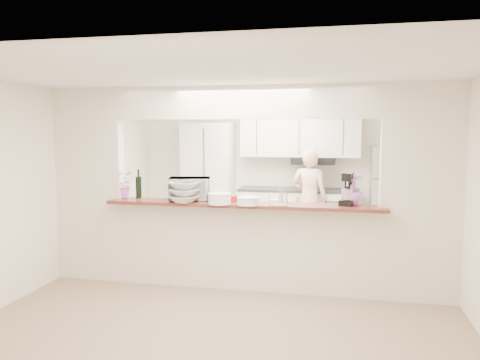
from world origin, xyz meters
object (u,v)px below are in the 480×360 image
(toaster_oven, at_px, (190,189))
(refrigerator, at_px, (393,197))
(stand_mixer, at_px, (348,190))
(person, at_px, (309,198))

(toaster_oven, bearing_deg, refrigerator, 29.18)
(toaster_oven, distance_m, stand_mixer, 1.95)
(stand_mixer, bearing_deg, toaster_oven, -179.63)
(refrigerator, distance_m, toaster_oven, 3.80)
(toaster_oven, height_order, stand_mixer, stand_mixer)
(stand_mixer, height_order, person, person)
(refrigerator, relative_size, person, 1.02)
(stand_mixer, bearing_deg, person, 104.85)
(refrigerator, bearing_deg, toaster_oven, -136.61)
(refrigerator, xyz_separation_m, person, (-1.39, -0.35, -0.02))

